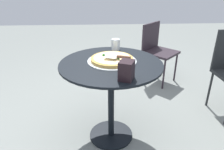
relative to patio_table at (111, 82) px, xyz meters
name	(u,v)px	position (x,y,z in m)	size (l,w,h in m)	color
ground_plane	(111,135)	(0.00, 0.00, -0.57)	(10.00, 10.00, 0.00)	gray
patio_table	(111,82)	(0.00, 0.00, 0.00)	(0.83, 0.83, 0.74)	black
pizza_on_tray	(112,59)	(-0.01, -0.04, 0.19)	(0.40, 0.40, 0.05)	silver
pizza_server	(118,57)	(-0.05, 0.01, 0.22)	(0.21, 0.12, 0.02)	silver
drinking_cup	(116,45)	(-0.06, -0.32, 0.22)	(0.08, 0.08, 0.10)	silver
napkin_dispenser	(127,70)	(-0.09, 0.30, 0.24)	(0.11, 0.09, 0.13)	black
patio_chair_corner	(157,48)	(-0.69, -1.16, -0.09)	(0.54, 0.54, 0.80)	#2A2129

